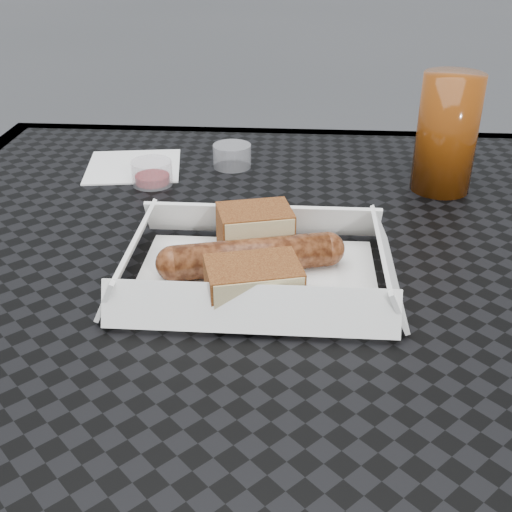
% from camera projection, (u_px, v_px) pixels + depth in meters
% --- Properties ---
extents(patio_table, '(0.80, 0.80, 0.74)m').
position_uv_depth(patio_table, '(249.00, 312.00, 0.68)').
color(patio_table, black).
rests_on(patio_table, ground).
extents(food_tray, '(0.22, 0.15, 0.00)m').
position_uv_depth(food_tray, '(257.00, 277.00, 0.59)').
color(food_tray, white).
rests_on(food_tray, patio_table).
extents(bratwurst, '(0.17, 0.07, 0.03)m').
position_uv_depth(bratwurst, '(252.00, 256.00, 0.59)').
color(bratwurst, brown).
rests_on(bratwurst, food_tray).
extents(bread_near, '(0.08, 0.07, 0.04)m').
position_uv_depth(bread_near, '(255.00, 230.00, 0.63)').
color(bread_near, brown).
rests_on(bread_near, food_tray).
extents(bread_far, '(0.09, 0.07, 0.04)m').
position_uv_depth(bread_far, '(253.00, 285.00, 0.54)').
color(bread_far, brown).
rests_on(bread_far, food_tray).
extents(veg_garnish, '(0.03, 0.03, 0.00)m').
position_uv_depth(veg_garnish, '(326.00, 309.00, 0.54)').
color(veg_garnish, '#E7460A').
rests_on(veg_garnish, food_tray).
extents(napkin, '(0.14, 0.14, 0.00)m').
position_uv_depth(napkin, '(134.00, 166.00, 0.85)').
color(napkin, white).
rests_on(napkin, patio_table).
extents(condiment_cup_sauce, '(0.05, 0.05, 0.03)m').
position_uv_depth(condiment_cup_sauce, '(152.00, 173.00, 0.79)').
color(condiment_cup_sauce, maroon).
rests_on(condiment_cup_sauce, patio_table).
extents(condiment_cup_empty, '(0.05, 0.05, 0.03)m').
position_uv_depth(condiment_cup_empty, '(232.00, 156.00, 0.84)').
color(condiment_cup_empty, silver).
rests_on(condiment_cup_empty, patio_table).
extents(drink_glass, '(0.07, 0.07, 0.14)m').
position_uv_depth(drink_glass, '(447.00, 134.00, 0.75)').
color(drink_glass, '#632A08').
rests_on(drink_glass, patio_table).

